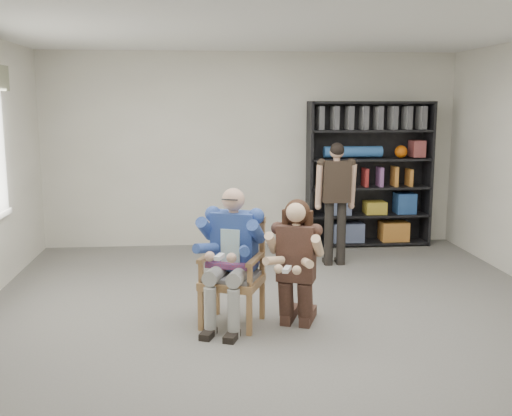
{
  "coord_description": "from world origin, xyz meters",
  "views": [
    {
      "loc": [
        -0.73,
        -5.19,
        2.07
      ],
      "look_at": [
        -0.2,
        0.6,
        1.05
      ],
      "focal_mm": 42.0,
      "sensor_mm": 36.0,
      "label": 1
    }
  ],
  "objects_px": {
    "seated_man": "(232,257)",
    "armchair": "(232,273)",
    "kneeling_woman": "(296,265)",
    "standing_man": "(336,204)",
    "bookshelf": "(369,174)"
  },
  "relations": [
    {
      "from": "seated_man",
      "to": "armchair",
      "type": "bearing_deg",
      "value": 110.96
    },
    {
      "from": "seated_man",
      "to": "kneeling_woman",
      "type": "distance_m",
      "value": 0.59
    },
    {
      "from": "armchair",
      "to": "kneeling_woman",
      "type": "xyz_separation_m",
      "value": [
        0.58,
        -0.12,
        0.1
      ]
    },
    {
      "from": "kneeling_woman",
      "to": "standing_man",
      "type": "distance_m",
      "value": 2.31
    },
    {
      "from": "bookshelf",
      "to": "standing_man",
      "type": "xyz_separation_m",
      "value": [
        -0.73,
        -1.05,
        -0.26
      ]
    },
    {
      "from": "kneeling_woman",
      "to": "standing_man",
      "type": "relative_size",
      "value": 0.76
    },
    {
      "from": "armchair",
      "to": "bookshelf",
      "type": "bearing_deg",
      "value": 75.8
    },
    {
      "from": "standing_man",
      "to": "armchair",
      "type": "bearing_deg",
      "value": -126.62
    },
    {
      "from": "kneeling_woman",
      "to": "standing_man",
      "type": "xyz_separation_m",
      "value": [
        0.85,
        2.13,
        0.19
      ]
    },
    {
      "from": "armchair",
      "to": "seated_man",
      "type": "bearing_deg",
      "value": -69.04
    },
    {
      "from": "armchair",
      "to": "standing_man",
      "type": "distance_m",
      "value": 2.49
    },
    {
      "from": "kneeling_woman",
      "to": "standing_man",
      "type": "bearing_deg",
      "value": 89.15
    },
    {
      "from": "bookshelf",
      "to": "standing_man",
      "type": "distance_m",
      "value": 1.31
    },
    {
      "from": "seated_man",
      "to": "standing_man",
      "type": "bearing_deg",
      "value": 75.5
    },
    {
      "from": "kneeling_woman",
      "to": "bookshelf",
      "type": "xyz_separation_m",
      "value": [
        1.58,
        3.19,
        0.45
      ]
    }
  ]
}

